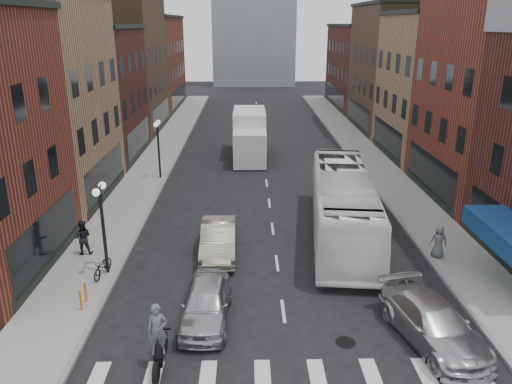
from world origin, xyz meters
TOP-DOWN VIEW (x-y plane):
  - ground at (0.00, 0.00)m, footprint 160.00×160.00m
  - sidewalk_left at (-8.50, 22.00)m, footprint 3.00×74.00m
  - sidewalk_right at (8.50, 22.00)m, footprint 3.00×74.00m
  - curb_left at (-7.00, 22.00)m, footprint 0.20×74.00m
  - curb_right at (7.00, 22.00)m, footprint 0.20×74.00m
  - crosswalk_stripes at (0.00, -3.00)m, footprint 12.00×2.20m
  - bldg_left_mid_a at (-14.99, 14.00)m, footprint 10.30×10.20m
  - bldg_left_mid_b at (-14.99, 24.00)m, footprint 10.30×10.20m
  - bldg_left_far_a at (-14.99, 35.00)m, footprint 10.30×12.20m
  - bldg_left_far_b at (-14.99, 49.00)m, footprint 10.30×16.20m
  - bldg_right_mid_b at (14.99, 24.00)m, footprint 10.30×10.20m
  - bldg_right_far_a at (14.99, 35.00)m, footprint 10.30×12.20m
  - bldg_right_far_b at (14.99, 49.00)m, footprint 10.30×16.20m
  - awning_blue at (8.93, 2.50)m, footprint 1.80×5.00m
  - streetlamp_near at (-7.40, 4.00)m, footprint 0.32×1.22m
  - streetlamp_far at (-7.40, 18.00)m, footprint 0.32×1.22m
  - bike_rack at (-7.60, 1.30)m, footprint 0.08×0.68m
  - box_truck at (-1.12, 23.97)m, footprint 2.66×8.40m
  - motorcycle_rider at (-4.14, -2.18)m, footprint 0.65×2.23m
  - transit_bus at (3.49, 8.01)m, footprint 4.22×12.37m
  - sedan_left_near at (-2.88, 0.46)m, footprint 1.87×4.33m
  - sedan_left_far at (-2.71, 6.00)m, footprint 1.70×4.63m
  - curb_car at (4.94, -1.01)m, footprint 3.12×5.28m
  - parked_bicycle at (-7.50, 3.71)m, footprint 0.83×1.66m
  - ped_left_solo at (-8.98, 5.86)m, footprint 0.86×0.58m
  - ped_right_c at (7.40, 5.22)m, footprint 0.81×0.58m

SIDE VIEW (x-z plane):
  - ground at x=0.00m, z-range 0.00..0.00m
  - curb_left at x=-7.00m, z-range -0.08..0.08m
  - curb_right at x=7.00m, z-range -0.08..0.08m
  - crosswalk_stripes at x=0.00m, z-range -0.01..0.01m
  - sidewalk_left at x=-8.50m, z-range 0.00..0.15m
  - sidewalk_right at x=8.50m, z-range 0.00..0.15m
  - bike_rack at x=-7.60m, z-range 0.15..0.95m
  - parked_bicycle at x=-7.50m, z-range 0.15..0.99m
  - curb_car at x=4.94m, z-range 0.00..1.44m
  - sedan_left_near at x=-2.88m, z-range 0.00..1.45m
  - sedan_left_far at x=-2.71m, z-range 0.00..1.52m
  - ped_right_c at x=7.40m, z-range 0.15..1.69m
  - ped_left_solo at x=-8.98m, z-range 0.15..1.80m
  - motorcycle_rider at x=-4.14m, z-range -0.07..2.20m
  - transit_bus at x=3.49m, z-range 0.00..3.38m
  - box_truck at x=-1.12m, z-range -0.02..3.63m
  - awning_blue at x=8.93m, z-range 2.24..3.02m
  - streetlamp_near at x=-7.40m, z-range 0.86..4.97m
  - streetlamp_far at x=-7.40m, z-range 0.86..4.97m
  - bldg_right_far_b at x=14.99m, z-range 0.00..10.30m
  - bldg_left_mid_b at x=-14.99m, z-range 0.00..10.30m
  - bldg_left_far_b at x=-14.99m, z-range 0.00..11.30m
  - bldg_right_mid_b at x=14.99m, z-range 0.00..11.30m
  - bldg_right_far_a at x=14.99m, z-range 0.00..12.30m
  - bldg_left_mid_a at x=-14.99m, z-range 0.00..12.30m
  - bldg_left_far_a at x=-14.99m, z-range 0.00..13.30m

